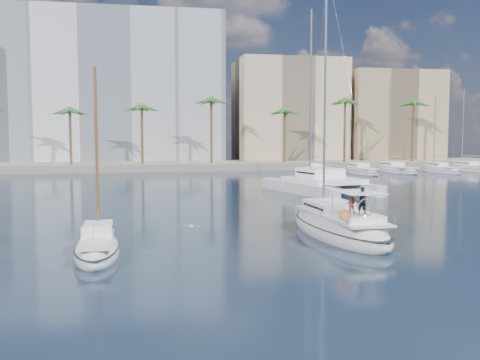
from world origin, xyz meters
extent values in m
plane|color=black|center=(0.00, 0.00, 0.00)|extent=(160.00, 160.00, 0.00)
cube|color=gray|center=(0.00, 61.00, 0.60)|extent=(120.00, 14.00, 1.20)
cube|color=silver|center=(-12.00, 73.00, 14.00)|extent=(42.00, 16.00, 28.00)
cube|color=beige|center=(22.00, 70.00, 10.00)|extent=(20.00, 14.00, 20.00)
cube|color=tan|center=(42.00, 68.00, 9.00)|extent=(18.00, 12.00, 18.00)
cylinder|color=brown|center=(0.00, 57.00, 5.25)|extent=(0.44, 0.44, 10.50)
sphere|color=#2E6525|center=(0.00, 57.00, 10.50)|extent=(3.60, 3.60, 3.60)
cylinder|color=brown|center=(34.00, 57.00, 5.25)|extent=(0.44, 0.44, 10.50)
sphere|color=#2E6525|center=(34.00, 57.00, 10.50)|extent=(3.60, 3.60, 3.60)
ellipsoid|color=silver|center=(5.42, -0.83, 0.34)|extent=(4.12, 11.41, 2.33)
ellipsoid|color=black|center=(5.42, -0.83, 0.68)|extent=(4.16, 11.52, 0.18)
cube|color=silver|center=(5.44, -1.04, 1.23)|extent=(2.96, 8.55, 0.12)
cube|color=white|center=(5.37, 0.25, 1.59)|extent=(2.59, 3.79, 0.60)
cube|color=black|center=(5.37, 0.25, 1.61)|extent=(2.58, 3.36, 0.14)
cylinder|color=#B7BABF|center=(5.31, 1.55, 8.66)|extent=(0.15, 0.15, 14.74)
cylinder|color=#B7BABF|center=(5.42, -0.72, 2.79)|extent=(0.33, 4.54, 0.11)
cube|color=white|center=(5.54, -3.20, 1.47)|extent=(2.27, 2.91, 0.36)
cube|color=white|center=(5.55, -3.31, 2.84)|extent=(2.27, 2.91, 0.04)
torus|color=silver|center=(5.59, -4.28, 2.14)|extent=(0.96, 0.10, 0.96)
torus|color=#F6600C|center=(4.24, -4.78, 1.84)|extent=(0.64, 0.23, 0.64)
imported|color=black|center=(5.65, -3.57, 2.41)|extent=(0.58, 0.40, 1.52)
imported|color=maroon|center=(5.25, -3.06, 2.17)|extent=(0.63, 0.58, 1.05)
ellipsoid|color=silver|center=(-8.16, -3.64, 0.24)|extent=(2.33, 6.90, 1.61)
ellipsoid|color=black|center=(-8.16, -3.64, 0.47)|extent=(2.35, 6.96, 0.18)
cube|color=silver|center=(-8.15, -3.77, 0.85)|extent=(1.66, 5.17, 0.12)
cube|color=white|center=(-8.18, -2.98, 1.21)|extent=(1.51, 2.27, 0.60)
cube|color=black|center=(-8.18, -2.98, 1.23)|extent=(1.52, 2.01, 0.14)
cylinder|color=brown|center=(-8.20, -2.19, 5.14)|extent=(0.15, 0.15, 8.46)
cylinder|color=brown|center=(-8.16, -3.57, 2.41)|extent=(0.18, 2.77, 0.11)
cube|color=silver|center=(9.49, 21.29, 0.55)|extent=(4.46, 12.89, 1.10)
cube|color=silver|center=(14.63, 22.63, 0.55)|extent=(4.46, 12.89, 1.10)
cube|color=white|center=(12.22, 21.33, 1.30)|extent=(7.53, 8.42, 0.50)
cube|color=white|center=(12.06, 21.96, 2.00)|extent=(4.45, 4.68, 1.00)
cube|color=black|center=(12.06, 21.96, 2.05)|extent=(4.34, 4.18, 0.18)
cylinder|color=#B7BABF|center=(11.57, 23.85, 10.18)|extent=(0.18, 0.18, 17.35)
ellipsoid|color=silver|center=(-3.22, -0.33, 0.73)|extent=(0.21, 0.41, 0.19)
sphere|color=silver|center=(-3.22, -0.13, 0.75)|extent=(0.11, 0.11, 0.11)
cube|color=gray|center=(-3.51, -0.33, 0.76)|extent=(0.47, 0.17, 0.11)
cube|color=gray|center=(-2.93, -0.33, 0.76)|extent=(0.47, 0.17, 0.11)
camera|label=1|loc=(-5.91, -30.38, 5.96)|focal=40.00mm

